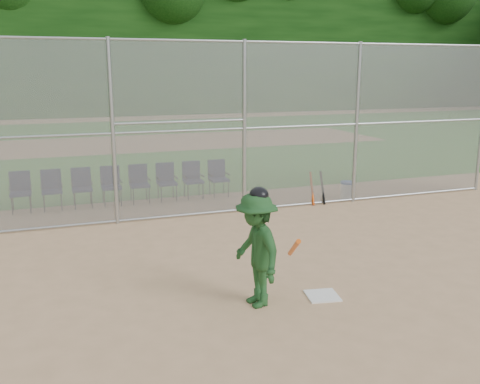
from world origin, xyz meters
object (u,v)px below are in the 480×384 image
object	(u,v)px
home_plate	(322,296)
water_cooler	(347,190)
batter_at_plate	(256,249)
chair_0	(20,193)

from	to	relation	value
home_plate	water_cooler	world-z (taller)	water_cooler
home_plate	water_cooler	bearing A→B (deg)	56.02
home_plate	batter_at_plate	bearing A→B (deg)	175.50
chair_0	batter_at_plate	bearing A→B (deg)	-62.93
chair_0	home_plate	bearing A→B (deg)	-56.60
batter_at_plate	water_cooler	world-z (taller)	batter_at_plate
batter_at_plate	chair_0	bearing A→B (deg)	117.07
batter_at_plate	chair_0	xyz separation A→B (m)	(-3.41, 6.67, -0.37)
water_cooler	home_plate	bearing A→B (deg)	-123.98
batter_at_plate	water_cooler	bearing A→B (deg)	48.52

